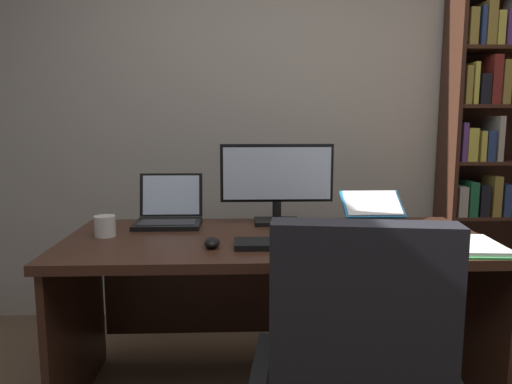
{
  "coord_description": "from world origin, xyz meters",
  "views": [
    {
      "loc": [
        -0.31,
        -1.16,
        1.27
      ],
      "look_at": [
        -0.23,
        0.85,
        0.97
      ],
      "focal_mm": 33.48,
      "sensor_mm": 36.0,
      "label": 1
    }
  ],
  "objects_px": {
    "computer_mouse": "(212,242)",
    "notepad": "(343,234)",
    "keyboard": "(286,244)",
    "desk": "(274,274)",
    "open_binder": "(436,245)",
    "coffee_mug": "(105,226)",
    "bookshelf": "(492,158)",
    "monitor": "(277,183)",
    "laptop": "(169,214)",
    "pen": "(348,232)",
    "reading_stand_with_book": "(373,207)"
  },
  "relations": [
    {
      "from": "laptop",
      "to": "bookshelf",
      "type": "bearing_deg",
      "value": 15.91
    },
    {
      "from": "monitor",
      "to": "keyboard",
      "type": "relative_size",
      "value": 1.33
    },
    {
      "from": "laptop",
      "to": "computer_mouse",
      "type": "bearing_deg",
      "value": -62.29
    },
    {
      "from": "notepad",
      "to": "pen",
      "type": "bearing_deg",
      "value": 0.0
    },
    {
      "from": "reading_stand_with_book",
      "to": "coffee_mug",
      "type": "distance_m",
      "value": 1.32
    },
    {
      "from": "reading_stand_with_book",
      "to": "pen",
      "type": "relative_size",
      "value": 2.19
    },
    {
      "from": "keyboard",
      "to": "notepad",
      "type": "bearing_deg",
      "value": 33.78
    },
    {
      "from": "open_binder",
      "to": "coffee_mug",
      "type": "relative_size",
      "value": 5.84
    },
    {
      "from": "keyboard",
      "to": "computer_mouse",
      "type": "relative_size",
      "value": 4.04
    },
    {
      "from": "desk",
      "to": "open_binder",
      "type": "distance_m",
      "value": 0.73
    },
    {
      "from": "coffee_mug",
      "to": "notepad",
      "type": "bearing_deg",
      "value": -1.13
    },
    {
      "from": "computer_mouse",
      "to": "notepad",
      "type": "bearing_deg",
      "value": 17.87
    },
    {
      "from": "keyboard",
      "to": "computer_mouse",
      "type": "bearing_deg",
      "value": 180.0
    },
    {
      "from": "bookshelf",
      "to": "pen",
      "type": "distance_m",
      "value": 1.38
    },
    {
      "from": "open_binder",
      "to": "pen",
      "type": "distance_m",
      "value": 0.39
    },
    {
      "from": "laptop",
      "to": "pen",
      "type": "xyz_separation_m",
      "value": [
        0.84,
        -0.26,
        -0.04
      ]
    },
    {
      "from": "coffee_mug",
      "to": "pen",
      "type": "bearing_deg",
      "value": -1.11
    },
    {
      "from": "open_binder",
      "to": "coffee_mug",
      "type": "xyz_separation_m",
      "value": [
        -1.39,
        0.26,
        0.03
      ]
    },
    {
      "from": "desk",
      "to": "laptop",
      "type": "bearing_deg",
      "value": 159.12
    },
    {
      "from": "laptop",
      "to": "notepad",
      "type": "distance_m",
      "value": 0.86
    },
    {
      "from": "reading_stand_with_book",
      "to": "notepad",
      "type": "xyz_separation_m",
      "value": [
        -0.22,
        -0.3,
        -0.07
      ]
    },
    {
      "from": "monitor",
      "to": "computer_mouse",
      "type": "xyz_separation_m",
      "value": [
        -0.3,
        -0.45,
        -0.19
      ]
    },
    {
      "from": "desk",
      "to": "monitor",
      "type": "height_order",
      "value": "monitor"
    },
    {
      "from": "open_binder",
      "to": "pen",
      "type": "xyz_separation_m",
      "value": [
        -0.31,
        0.24,
        0.0
      ]
    },
    {
      "from": "laptop",
      "to": "computer_mouse",
      "type": "height_order",
      "value": "laptop"
    },
    {
      "from": "laptop",
      "to": "pen",
      "type": "bearing_deg",
      "value": -17.47
    },
    {
      "from": "pen",
      "to": "open_binder",
      "type": "bearing_deg",
      "value": -37.78
    },
    {
      "from": "open_binder",
      "to": "pen",
      "type": "relative_size",
      "value": 3.87
    },
    {
      "from": "laptop",
      "to": "reading_stand_with_book",
      "type": "distance_m",
      "value": 1.04
    },
    {
      "from": "bookshelf",
      "to": "monitor",
      "type": "height_order",
      "value": "bookshelf"
    },
    {
      "from": "laptop",
      "to": "notepad",
      "type": "relative_size",
      "value": 1.52
    },
    {
      "from": "laptop",
      "to": "computer_mouse",
      "type": "xyz_separation_m",
      "value": [
        0.24,
        -0.45,
        -0.03
      ]
    },
    {
      "from": "bookshelf",
      "to": "coffee_mug",
      "type": "xyz_separation_m",
      "value": [
        -2.17,
        -0.79,
        -0.23
      ]
    },
    {
      "from": "notepad",
      "to": "monitor",
      "type": "bearing_deg",
      "value": 136.98
    },
    {
      "from": "desk",
      "to": "keyboard",
      "type": "distance_m",
      "value": 0.33
    },
    {
      "from": "notepad",
      "to": "pen",
      "type": "xyz_separation_m",
      "value": [
        0.02,
        0.0,
        0.01
      ]
    },
    {
      "from": "laptop",
      "to": "open_binder",
      "type": "relative_size",
      "value": 0.59
    },
    {
      "from": "bookshelf",
      "to": "reading_stand_with_book",
      "type": "height_order",
      "value": "bookshelf"
    },
    {
      "from": "desk",
      "to": "coffee_mug",
      "type": "xyz_separation_m",
      "value": [
        -0.76,
        -0.05,
        0.25
      ]
    },
    {
      "from": "monitor",
      "to": "laptop",
      "type": "distance_m",
      "value": 0.56
    },
    {
      "from": "keyboard",
      "to": "reading_stand_with_book",
      "type": "height_order",
      "value": "reading_stand_with_book"
    },
    {
      "from": "laptop",
      "to": "pen",
      "type": "relative_size",
      "value": 2.28
    },
    {
      "from": "reading_stand_with_book",
      "to": "open_binder",
      "type": "distance_m",
      "value": 0.55
    },
    {
      "from": "keyboard",
      "to": "reading_stand_with_book",
      "type": "relative_size",
      "value": 1.37
    },
    {
      "from": "bookshelf",
      "to": "pen",
      "type": "xyz_separation_m",
      "value": [
        -1.08,
        -0.81,
        -0.27
      ]
    },
    {
      "from": "desk",
      "to": "monitor",
      "type": "bearing_deg",
      "value": 82.43
    },
    {
      "from": "bookshelf",
      "to": "monitor",
      "type": "xyz_separation_m",
      "value": [
        -1.38,
        -0.55,
        -0.07
      ]
    },
    {
      "from": "laptop",
      "to": "notepad",
      "type": "height_order",
      "value": "laptop"
    },
    {
      "from": "desk",
      "to": "laptop",
      "type": "height_order",
      "value": "laptop"
    },
    {
      "from": "monitor",
      "to": "pen",
      "type": "xyz_separation_m",
      "value": [
        0.3,
        -0.26,
        -0.19
      ]
    }
  ]
}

